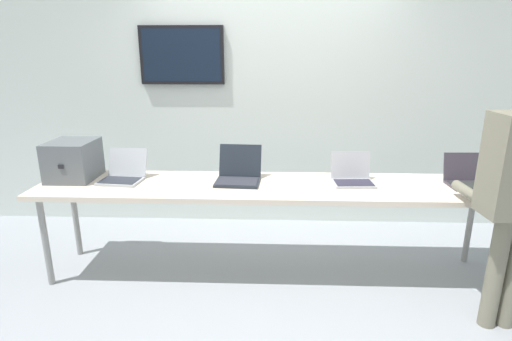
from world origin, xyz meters
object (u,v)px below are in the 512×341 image
object	(u,v)px
laptop_station_0	(123,174)
laptop_station_3	(471,178)
workbench	(269,190)
equipment_box	(73,160)
laptop_station_2	(352,176)
laptop_station_1	(239,174)

from	to	relation	value
laptop_station_0	laptop_station_3	size ratio (longest dim) A/B	0.95
workbench	laptop_station_0	xyz separation A→B (m)	(-1.20, 0.07, 0.10)
equipment_box	laptop_station_2	distance (m)	2.28
laptop_station_0	laptop_station_3	distance (m)	2.79
equipment_box	laptop_station_1	distance (m)	1.37
laptop_station_1	laptop_station_3	distance (m)	1.84
equipment_box	laptop_station_0	bearing A→B (deg)	-4.48
laptop_station_0	laptop_station_3	xyz separation A→B (m)	(2.79, -0.02, -0.00)
laptop_station_0	laptop_station_3	bearing A→B (deg)	-0.38
laptop_station_2	equipment_box	bearing A→B (deg)	179.21
equipment_box	laptop_station_3	xyz separation A→B (m)	(3.21, -0.05, -0.10)
laptop_station_2	laptop_station_3	distance (m)	0.93
laptop_station_0	laptop_station_2	world-z (taller)	laptop_station_0
laptop_station_1	laptop_station_2	size ratio (longest dim) A/B	1.14
laptop_station_3	laptop_station_2	bearing A→B (deg)	178.77
laptop_station_0	laptop_station_3	world-z (taller)	laptop_station_0
laptop_station_1	laptop_station_0	bearing A→B (deg)	-178.99
laptop_station_2	laptop_station_3	world-z (taller)	laptop_station_3
laptop_station_0	laptop_station_1	distance (m)	0.95
laptop_station_2	workbench	bearing A→B (deg)	-173.99
laptop_station_2	laptop_station_3	xyz separation A→B (m)	(0.93, -0.02, 0.00)
workbench	laptop_station_2	bearing A→B (deg)	6.01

